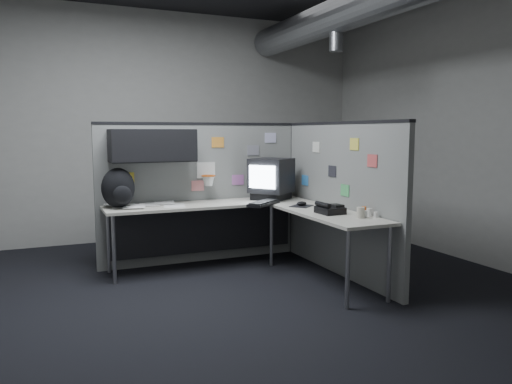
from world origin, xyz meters
name	(u,v)px	position (x,y,z in m)	size (l,w,h in m)	color
room	(305,72)	(0.56, 0.00, 2.10)	(5.62, 5.62, 3.22)	black
partition_back	(190,178)	(-0.25, 1.23, 1.00)	(2.44, 0.42, 1.63)	slate
partition_right	(339,198)	(1.10, 0.22, 0.82)	(0.07, 2.23, 1.63)	slate
desk	(239,216)	(0.15, 0.70, 0.61)	(2.31, 2.11, 0.73)	beige
monitor	(271,178)	(0.67, 1.00, 0.98)	(0.59, 0.59, 0.48)	black
keyboard	(264,203)	(0.40, 0.62, 0.75)	(0.47, 0.43, 0.04)	black
mouse	(302,205)	(0.73, 0.37, 0.75)	(0.31, 0.30, 0.05)	black
phone	(330,209)	(0.75, -0.17, 0.77)	(0.23, 0.25, 0.12)	black
bottles	(368,213)	(0.99, -0.45, 0.77)	(0.14, 0.19, 0.09)	silver
cup	(361,213)	(0.88, -0.50, 0.78)	(0.07, 0.07, 0.10)	beige
papers	(144,205)	(-0.81, 1.10, 0.74)	(0.87, 0.66, 0.02)	white
backpack	(119,189)	(-1.08, 1.01, 0.93)	(0.39, 0.37, 0.42)	black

